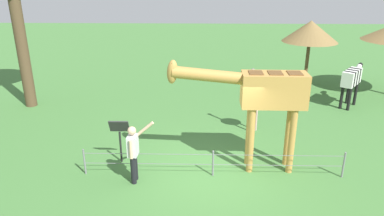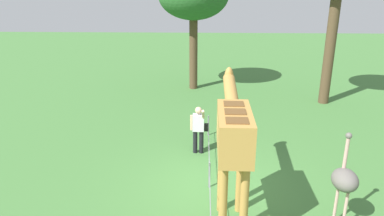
{
  "view_description": "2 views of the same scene",
  "coord_description": "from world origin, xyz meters",
  "px_view_note": "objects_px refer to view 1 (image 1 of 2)",
  "views": [
    {
      "loc": [
        0.35,
        8.82,
        5.26
      ],
      "look_at": [
        0.57,
        0.02,
        1.9
      ],
      "focal_mm": 33.87,
      "sensor_mm": 36.0,
      "label": 1
    },
    {
      "loc": [
        -8.62,
        0.39,
        5.37
      ],
      "look_at": [
        0.6,
        0.7,
        2.07
      ],
      "focal_mm": 34.01,
      "sensor_mm": 36.0,
      "label": 2
    }
  ],
  "objects_px": {
    "visitor": "(133,151)",
    "zebra": "(352,79)",
    "info_sign": "(120,132)",
    "ostrich": "(255,99)",
    "shade_hut_near": "(310,31)",
    "giraffe": "(262,95)"
  },
  "relations": [
    {
      "from": "visitor",
      "to": "info_sign",
      "type": "relative_size",
      "value": 1.27
    },
    {
      "from": "zebra",
      "to": "shade_hut_near",
      "type": "bearing_deg",
      "value": -67.84
    },
    {
      "from": "giraffe",
      "to": "ostrich",
      "type": "xyz_separation_m",
      "value": [
        -0.23,
        -2.47,
        -1.0
      ]
    },
    {
      "from": "info_sign",
      "to": "ostrich",
      "type": "bearing_deg",
      "value": -151.56
    },
    {
      "from": "visitor",
      "to": "zebra",
      "type": "height_order",
      "value": "visitor"
    },
    {
      "from": "zebra",
      "to": "info_sign",
      "type": "height_order",
      "value": "zebra"
    },
    {
      "from": "zebra",
      "to": "shade_hut_near",
      "type": "relative_size",
      "value": 0.53
    },
    {
      "from": "giraffe",
      "to": "ostrich",
      "type": "bearing_deg",
      "value": -95.35
    },
    {
      "from": "visitor",
      "to": "zebra",
      "type": "distance_m",
      "value": 9.76
    },
    {
      "from": "visitor",
      "to": "giraffe",
      "type": "bearing_deg",
      "value": -166.48
    },
    {
      "from": "zebra",
      "to": "ostrich",
      "type": "bearing_deg",
      "value": 31.55
    },
    {
      "from": "zebra",
      "to": "info_sign",
      "type": "xyz_separation_m",
      "value": [
        8.38,
        4.84,
        -0.21
      ]
    },
    {
      "from": "giraffe",
      "to": "shade_hut_near",
      "type": "bearing_deg",
      "value": -113.6
    },
    {
      "from": "visitor",
      "to": "info_sign",
      "type": "bearing_deg",
      "value": -60.71
    },
    {
      "from": "visitor",
      "to": "zebra",
      "type": "bearing_deg",
      "value": -143.03
    },
    {
      "from": "zebra",
      "to": "info_sign",
      "type": "bearing_deg",
      "value": 30.04
    },
    {
      "from": "visitor",
      "to": "info_sign",
      "type": "xyz_separation_m",
      "value": [
        0.58,
        -1.03,
        0.05
      ]
    },
    {
      "from": "shade_hut_near",
      "to": "info_sign",
      "type": "bearing_deg",
      "value": 45.78
    },
    {
      "from": "visitor",
      "to": "ostrich",
      "type": "relative_size",
      "value": 0.74
    },
    {
      "from": "giraffe",
      "to": "visitor",
      "type": "relative_size",
      "value": 2.21
    },
    {
      "from": "zebra",
      "to": "visitor",
      "type": "bearing_deg",
      "value": 36.97
    },
    {
      "from": "giraffe",
      "to": "zebra",
      "type": "distance_m",
      "value": 6.82
    }
  ]
}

